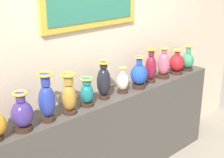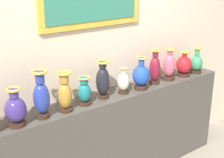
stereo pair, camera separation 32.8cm
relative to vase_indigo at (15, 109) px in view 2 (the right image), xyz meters
The scene contains 13 objects.
display_shelf 1.24m from the vase_indigo, ahead, with size 2.99×0.34×1.05m, color #4C4742.
back_wall 1.12m from the vase_indigo, 15.43° to the left, with size 5.35×0.14×2.99m.
vase_indigo is the anchor object (origin of this frame).
vase_cobalt 0.24m from the vase_indigo, ahead, with size 0.15×0.15×0.43m.
vase_ochre 0.47m from the vase_indigo, ahead, with size 0.14×0.14×0.38m.
vase_teal 0.69m from the vase_indigo, ahead, with size 0.13×0.13×0.28m.
vase_onyx 0.92m from the vase_indigo, ahead, with size 0.14×0.14×0.39m.
vase_ivory 1.17m from the vase_indigo, ahead, with size 0.12×0.12×0.28m.
vase_sapphire 1.39m from the vase_indigo, ahead, with size 0.18×0.18×0.36m.
vase_burgundy 1.62m from the vase_indigo, ahead, with size 0.13×0.13×0.39m.
vase_rose 1.85m from the vase_indigo, ahead, with size 0.15×0.15×0.37m.
vase_crimson 2.09m from the vase_indigo, ahead, with size 0.18×0.18×0.30m.
vase_jade 2.30m from the vase_indigo, ahead, with size 0.15×0.15×0.32m.
Camera 2 is at (-1.86, -2.47, 2.32)m, focal length 51.96 mm.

